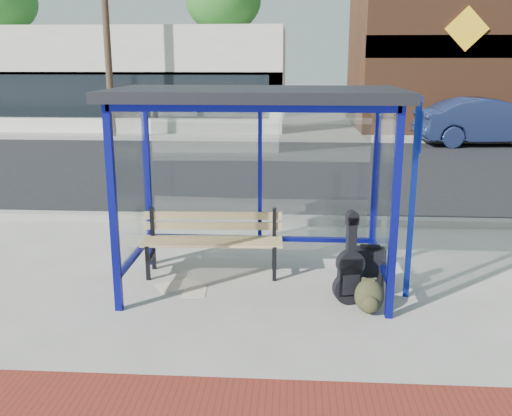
# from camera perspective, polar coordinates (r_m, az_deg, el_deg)

# --- Properties ---
(ground) EXTENTS (120.00, 120.00, 0.00)m
(ground) POSITION_cam_1_polar(r_m,az_deg,el_deg) (7.13, 0.02, -7.94)
(ground) COLOR #B2ADA0
(ground) RESTS_ON ground
(brick_paver_strip) EXTENTS (60.00, 1.00, 0.01)m
(brick_paver_strip) POSITION_cam_1_polar(r_m,az_deg,el_deg) (4.84, -2.10, -19.73)
(brick_paver_strip) COLOR maroon
(brick_paver_strip) RESTS_ON ground
(curb_near) EXTENTS (60.00, 0.25, 0.12)m
(curb_near) POSITION_cam_1_polar(r_m,az_deg,el_deg) (9.85, 1.12, -1.15)
(curb_near) COLOR gray
(curb_near) RESTS_ON ground
(street_asphalt) EXTENTS (60.00, 10.00, 0.00)m
(street_asphalt) POSITION_cam_1_polar(r_m,az_deg,el_deg) (14.83, 2.03, 3.97)
(street_asphalt) COLOR black
(street_asphalt) RESTS_ON ground
(curb_far) EXTENTS (60.00, 0.25, 0.12)m
(curb_far) POSITION_cam_1_polar(r_m,az_deg,el_deg) (19.86, 2.49, 6.84)
(curb_far) COLOR gray
(curb_far) RESTS_ON ground
(far_sidewalk) EXTENTS (60.00, 4.00, 0.01)m
(far_sidewalk) POSITION_cam_1_polar(r_m,az_deg,el_deg) (21.75, 2.61, 7.36)
(far_sidewalk) COLOR #B2ADA0
(far_sidewalk) RESTS_ON ground
(bus_shelter) EXTENTS (3.30, 1.80, 2.42)m
(bus_shelter) POSITION_cam_1_polar(r_m,az_deg,el_deg) (6.69, 0.07, 8.92)
(bus_shelter) COLOR navy
(bus_shelter) RESTS_ON ground
(storefront_white) EXTENTS (18.00, 6.04, 4.00)m
(storefront_white) POSITION_cam_1_polar(r_m,az_deg,el_deg) (26.32, -17.67, 12.32)
(storefront_white) COLOR silver
(storefront_white) RESTS_ON ground
(storefront_brown) EXTENTS (10.00, 7.08, 6.40)m
(storefront_brown) POSITION_cam_1_polar(r_m,az_deg,el_deg) (26.19, 21.27, 14.66)
(storefront_brown) COLOR #59331E
(storefront_brown) RESTS_ON ground
(tree_left) EXTENTS (3.60, 3.60, 7.03)m
(tree_left) POSITION_cam_1_polar(r_m,az_deg,el_deg) (32.12, -24.25, 18.23)
(tree_left) COLOR #4C3826
(tree_left) RESTS_ON ground
(tree_mid) EXTENTS (3.60, 3.60, 7.03)m
(tree_mid) POSITION_cam_1_polar(r_m,az_deg,el_deg) (28.91, -3.28, 19.96)
(tree_mid) COLOR #4C3826
(tree_mid) RESTS_ON ground
(utility_pole_west) EXTENTS (1.60, 0.24, 8.00)m
(utility_pole_west) POSITION_cam_1_polar(r_m,az_deg,el_deg) (21.03, -14.80, 17.88)
(utility_pole_west) COLOR #4C3826
(utility_pole_west) RESTS_ON ground
(bench) EXTENTS (1.84, 0.53, 0.86)m
(bench) POSITION_cam_1_polar(r_m,az_deg,el_deg) (7.46, -4.38, -2.99)
(bench) COLOR black
(bench) RESTS_ON ground
(guitar_bag) EXTENTS (0.40, 0.20, 1.04)m
(guitar_bag) POSITION_cam_1_polar(r_m,az_deg,el_deg) (6.63, 9.38, -6.37)
(guitar_bag) COLOR black
(guitar_bag) RESTS_ON ground
(suitcase) EXTENTS (0.37, 0.26, 0.63)m
(suitcase) POSITION_cam_1_polar(r_m,az_deg,el_deg) (6.95, 11.19, -6.26)
(suitcase) COLOR black
(suitcase) RESTS_ON ground
(backpack) EXTENTS (0.33, 0.30, 0.39)m
(backpack) POSITION_cam_1_polar(r_m,az_deg,el_deg) (6.51, 11.27, -8.74)
(backpack) COLOR #2D2E19
(backpack) RESTS_ON ground
(sign_post) EXTENTS (0.13, 0.29, 2.35)m
(sign_post) POSITION_cam_1_polar(r_m,az_deg,el_deg) (6.72, 15.52, 1.95)
(sign_post) COLOR navy
(sign_post) RESTS_ON ground
(newspaper_a) EXTENTS (0.52, 0.49, 0.01)m
(newspaper_a) POSITION_cam_1_polar(r_m,az_deg,el_deg) (7.24, -8.16, -7.72)
(newspaper_a) COLOR white
(newspaper_a) RESTS_ON ground
(newspaper_b) EXTENTS (0.30, 0.37, 0.01)m
(newspaper_b) POSITION_cam_1_polar(r_m,az_deg,el_deg) (7.03, -6.16, -8.34)
(newspaper_b) COLOR white
(newspaper_b) RESTS_ON ground
(newspaper_c) EXTENTS (0.44, 0.41, 0.01)m
(newspaper_c) POSITION_cam_1_polar(r_m,az_deg,el_deg) (7.26, -6.63, -7.61)
(newspaper_c) COLOR white
(newspaper_c) RESTS_ON ground
(parked_car) EXTENTS (4.80, 2.05, 1.54)m
(parked_car) POSITION_cam_1_polar(r_m,az_deg,el_deg) (20.41, 22.23, 8.00)
(parked_car) COLOR navy
(parked_car) RESTS_ON ground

